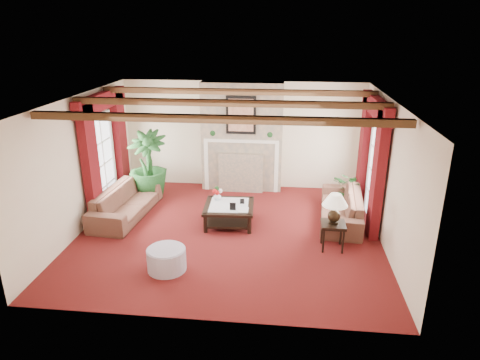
# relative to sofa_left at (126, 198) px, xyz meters

# --- Properties ---
(floor) EXTENTS (6.00, 6.00, 0.00)m
(floor) POSITION_rel_sofa_left_xyz_m (2.35, -0.59, -0.43)
(floor) COLOR #460E0C
(floor) RESTS_ON ground
(ceiling) EXTENTS (6.00, 6.00, 0.00)m
(ceiling) POSITION_rel_sofa_left_xyz_m (2.35, -0.59, 2.27)
(ceiling) COLOR white
(ceiling) RESTS_ON floor
(back_wall) EXTENTS (6.00, 0.02, 2.70)m
(back_wall) POSITION_rel_sofa_left_xyz_m (2.35, 2.16, 0.92)
(back_wall) COLOR beige
(back_wall) RESTS_ON ground
(left_wall) EXTENTS (0.02, 5.50, 2.70)m
(left_wall) POSITION_rel_sofa_left_xyz_m (-0.65, -0.59, 0.92)
(left_wall) COLOR beige
(left_wall) RESTS_ON ground
(right_wall) EXTENTS (0.02, 5.50, 2.70)m
(right_wall) POSITION_rel_sofa_left_xyz_m (5.35, -0.59, 0.92)
(right_wall) COLOR beige
(right_wall) RESTS_ON ground
(ceiling_beams) EXTENTS (6.00, 3.00, 0.12)m
(ceiling_beams) POSITION_rel_sofa_left_xyz_m (2.35, -0.59, 2.21)
(ceiling_beams) COLOR #3D2513
(ceiling_beams) RESTS_ON ceiling
(fireplace) EXTENTS (2.00, 0.52, 2.70)m
(fireplace) POSITION_rel_sofa_left_xyz_m (2.35, 1.96, 2.27)
(fireplace) COLOR tan
(fireplace) RESTS_ON ground
(french_door_left) EXTENTS (0.10, 1.10, 2.16)m
(french_door_left) POSITION_rel_sofa_left_xyz_m (-0.62, 0.41, 1.70)
(french_door_left) COLOR white
(french_door_left) RESTS_ON ground
(french_door_right) EXTENTS (0.10, 1.10, 2.16)m
(french_door_right) POSITION_rel_sofa_left_xyz_m (5.32, 0.41, 1.70)
(french_door_right) COLOR white
(french_door_right) RESTS_ON ground
(curtains_left) EXTENTS (0.20, 2.40, 2.55)m
(curtains_left) POSITION_rel_sofa_left_xyz_m (-0.51, 0.41, 2.12)
(curtains_left) COLOR #540B10
(curtains_left) RESTS_ON ground
(curtains_right) EXTENTS (0.20, 2.40, 2.55)m
(curtains_right) POSITION_rel_sofa_left_xyz_m (5.21, 0.41, 2.12)
(curtains_right) COLOR #540B10
(curtains_right) RESTS_ON ground
(sofa_left) EXTENTS (2.28, 1.00, 0.85)m
(sofa_left) POSITION_rel_sofa_left_xyz_m (0.00, 0.00, 0.00)
(sofa_left) COLOR #3D101F
(sofa_left) RESTS_ON ground
(sofa_right) EXTENTS (2.22, 0.99, 0.83)m
(sofa_right) POSITION_rel_sofa_left_xyz_m (4.67, 0.28, -0.01)
(sofa_right) COLOR #3D101F
(sofa_right) RESTS_ON ground
(potted_palm) EXTENTS (1.18, 1.79, 0.92)m
(potted_palm) POSITION_rel_sofa_left_xyz_m (0.18, 1.11, 0.03)
(potted_palm) COLOR black
(potted_palm) RESTS_ON ground
(small_plant) EXTENTS (1.52, 1.52, 0.62)m
(small_plant) POSITION_rel_sofa_left_xyz_m (4.96, 1.15, -0.11)
(small_plant) COLOR black
(small_plant) RESTS_ON ground
(coffee_table) EXTENTS (1.07, 1.07, 0.42)m
(coffee_table) POSITION_rel_sofa_left_xyz_m (2.30, -0.15, -0.22)
(coffee_table) COLOR black
(coffee_table) RESTS_ON ground
(side_table) EXTENTS (0.46, 0.46, 0.52)m
(side_table) POSITION_rel_sofa_left_xyz_m (4.37, -1.01, -0.16)
(side_table) COLOR black
(side_table) RESTS_ON ground
(ottoman) EXTENTS (0.67, 0.67, 0.39)m
(ottoman) POSITION_rel_sofa_left_xyz_m (1.47, -2.08, -0.23)
(ottoman) COLOR #958C9F
(ottoman) RESTS_ON ground
(table_lamp) EXTENTS (0.47, 0.47, 0.60)m
(table_lamp) POSITION_rel_sofa_left_xyz_m (4.37, -1.01, 0.40)
(table_lamp) COLOR black
(table_lamp) RESTS_ON side_table
(flower_vase) EXTENTS (0.29, 0.30, 0.17)m
(flower_vase) POSITION_rel_sofa_left_xyz_m (2.02, 0.10, 0.08)
(flower_vase) COLOR silver
(flower_vase) RESTS_ON coffee_table
(book) EXTENTS (0.20, 0.03, 0.28)m
(book) POSITION_rel_sofa_left_xyz_m (2.53, -0.40, 0.13)
(book) COLOR black
(book) RESTS_ON coffee_table
(photo_frame_a) EXTENTS (0.12, 0.02, 0.17)m
(photo_frame_a) POSITION_rel_sofa_left_xyz_m (2.41, -0.41, 0.08)
(photo_frame_a) COLOR black
(photo_frame_a) RESTS_ON coffee_table
(photo_frame_b) EXTENTS (0.09, 0.04, 0.12)m
(photo_frame_b) POSITION_rel_sofa_left_xyz_m (2.57, -0.07, 0.05)
(photo_frame_b) COLOR black
(photo_frame_b) RESTS_ON coffee_table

